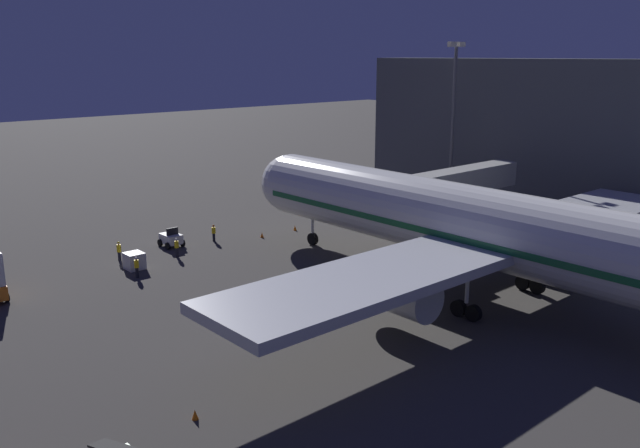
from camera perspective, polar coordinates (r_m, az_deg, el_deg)
The scene contains 13 objects.
ground_plane at distance 59.33m, azimuth 5.63°, elevation -3.77°, with size 320.00×320.00×0.00m, color #383533.
airliner_at_gate at distance 50.35m, azimuth 16.39°, elevation -0.99°, with size 48.79×59.46×18.51m.
jet_bridge at distance 67.56m, azimuth 10.35°, elevation 3.29°, with size 19.78×3.40×7.23m.
apron_floodlight_mast at distance 84.53m, azimuth 11.37°, elevation 9.34°, with size 2.90×0.50×19.86m.
baggage_tug_lead at distance 66.99m, azimuth -12.66°, elevation -1.24°, with size 1.86×2.25×1.95m.
baggage_container_near_belt at distance 60.82m, azimuth -15.65°, elevation -3.07°, with size 1.51×1.58×1.47m, color #B7BABF.
ground_crew_near_nose_gear at distance 58.37m, azimuth -15.47°, elevation -3.50°, with size 0.40×0.40×1.83m.
ground_crew_by_belt_loader at distance 67.99m, azimuth -9.12°, elevation -0.69°, with size 0.40×0.40×1.72m.
ground_crew_marshaller_fwd at distance 63.55m, azimuth -16.87°, elevation -2.17°, with size 0.40×0.40×1.81m.
ground_crew_by_tug at distance 63.28m, azimuth -12.21°, elevation -1.91°, with size 0.40×0.40×1.83m.
traffic_cone_nose_port at distance 71.50m, azimuth -2.17°, elevation -0.33°, with size 0.36×0.36×0.55m, color orange.
traffic_cone_nose_starboard at distance 68.90m, azimuth -5.00°, elevation -0.94°, with size 0.36×0.36×0.55m, color orange.
traffic_cone_wingtip_svc_side at distance 36.39m, azimuth -10.68°, elevation -15.78°, with size 0.36×0.36×0.55m, color orange.
Camera 1 is at (41.43, 38.29, 18.40)m, focal length 37.27 mm.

